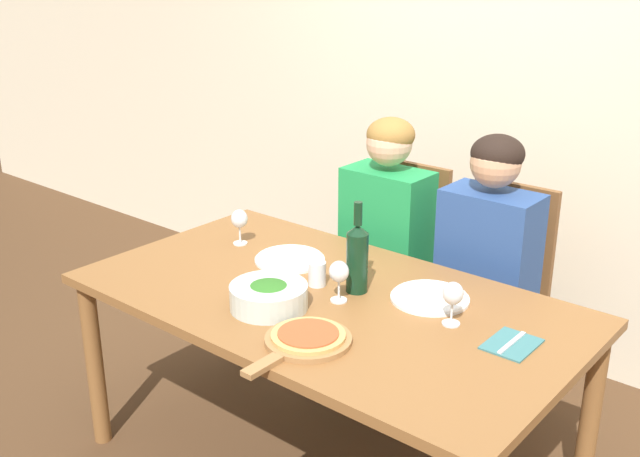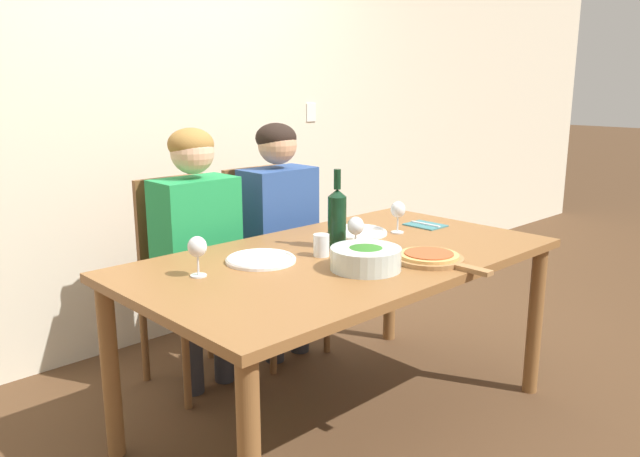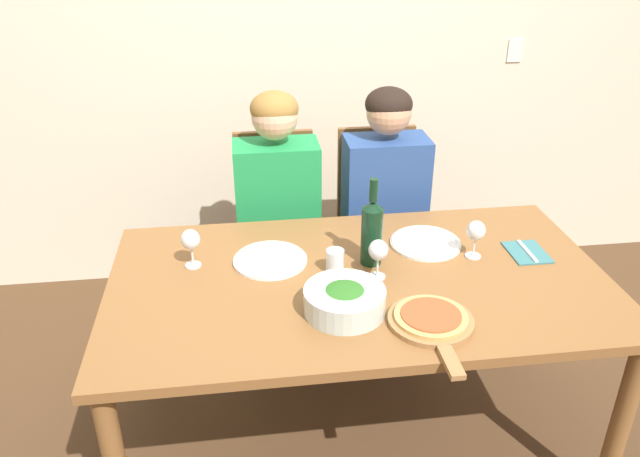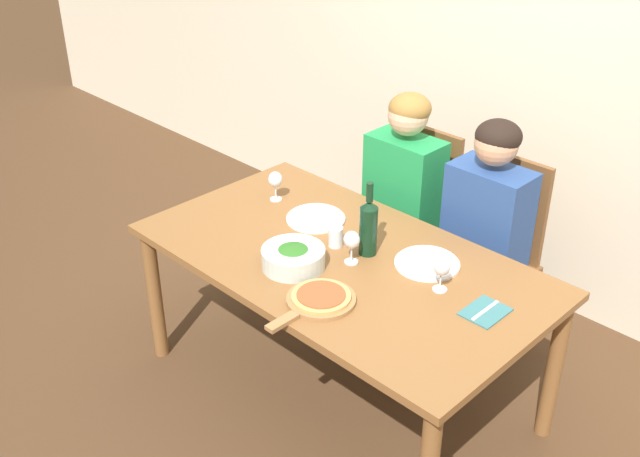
{
  "view_description": "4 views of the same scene",
  "coord_description": "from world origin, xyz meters",
  "px_view_note": "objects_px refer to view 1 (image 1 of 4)",
  "views": [
    {
      "loc": [
        1.53,
        -1.88,
        1.9
      ],
      "look_at": [
        -0.14,
        0.14,
        0.93
      ],
      "focal_mm": 42.0,
      "sensor_mm": 36.0,
      "label": 1
    },
    {
      "loc": [
        -1.79,
        -1.72,
        1.44
      ],
      "look_at": [
        -0.07,
        0.07,
        0.86
      ],
      "focal_mm": 35.0,
      "sensor_mm": 36.0,
      "label": 2
    },
    {
      "loc": [
        -0.39,
        -1.88,
        1.94
      ],
      "look_at": [
        -0.14,
        0.03,
        0.95
      ],
      "focal_mm": 35.0,
      "sensor_mm": 36.0,
      "label": 3
    },
    {
      "loc": [
        1.87,
        -2.02,
        2.45
      ],
      "look_at": [
        -0.13,
        0.0,
        0.84
      ],
      "focal_mm": 42.0,
      "sensor_mm": 36.0,
      "label": 4
    }
  ],
  "objects_px": {
    "fork_on_napkin": "(512,344)",
    "chair_right": "(495,294)",
    "person_man": "(486,255)",
    "water_tumbler": "(317,274)",
    "wine_glass_right": "(453,296)",
    "dinner_plate_left": "(290,259)",
    "pizza_on_board": "(306,339)",
    "person_woman": "(384,227)",
    "broccoli_bowl": "(269,296)",
    "wine_bottle": "(357,256)",
    "dinner_plate_right": "(430,297)",
    "wine_glass_centre": "(339,274)",
    "chair_left": "(397,265)",
    "wine_glass_left": "(239,220)"
  },
  "relations": [
    {
      "from": "person_man",
      "to": "water_tumbler",
      "type": "height_order",
      "value": "person_man"
    },
    {
      "from": "person_man",
      "to": "wine_glass_right",
      "type": "distance_m",
      "value": 0.66
    },
    {
      "from": "chair_right",
      "to": "broccoli_bowl",
      "type": "xyz_separation_m",
      "value": [
        -0.35,
        -1.03,
        0.26
      ]
    },
    {
      "from": "chair_left",
      "to": "dinner_plate_left",
      "type": "relative_size",
      "value": 3.59
    },
    {
      "from": "wine_bottle",
      "to": "broccoli_bowl",
      "type": "distance_m",
      "value": 0.35
    },
    {
      "from": "chair_left",
      "to": "wine_glass_left",
      "type": "bearing_deg",
      "value": -118.03
    },
    {
      "from": "chair_left",
      "to": "fork_on_napkin",
      "type": "xyz_separation_m",
      "value": [
        0.92,
        -0.74,
        0.22
      ]
    },
    {
      "from": "pizza_on_board",
      "to": "chair_right",
      "type": "bearing_deg",
      "value": 85.71
    },
    {
      "from": "wine_glass_centre",
      "to": "water_tumbler",
      "type": "bearing_deg",
      "value": 159.27
    },
    {
      "from": "person_woman",
      "to": "person_man",
      "type": "bearing_deg",
      "value": 0.0
    },
    {
      "from": "broccoli_bowl",
      "to": "dinner_plate_right",
      "type": "relative_size",
      "value": 0.97
    },
    {
      "from": "fork_on_napkin",
      "to": "dinner_plate_left",
      "type": "bearing_deg",
      "value": 176.29
    },
    {
      "from": "chair_right",
      "to": "person_man",
      "type": "relative_size",
      "value": 0.8
    },
    {
      "from": "chair_right",
      "to": "wine_bottle",
      "type": "relative_size",
      "value": 2.95
    },
    {
      "from": "wine_bottle",
      "to": "dinner_plate_left",
      "type": "relative_size",
      "value": 1.22
    },
    {
      "from": "person_man",
      "to": "wine_glass_right",
      "type": "relative_size",
      "value": 8.25
    },
    {
      "from": "chair_left",
      "to": "person_woman",
      "type": "distance_m",
      "value": 0.25
    },
    {
      "from": "chair_right",
      "to": "dinner_plate_right",
      "type": "relative_size",
      "value": 3.59
    },
    {
      "from": "person_man",
      "to": "broccoli_bowl",
      "type": "height_order",
      "value": "person_man"
    },
    {
      "from": "chair_left",
      "to": "wine_bottle",
      "type": "bearing_deg",
      "value": -67.19
    },
    {
      "from": "broccoli_bowl",
      "to": "wine_glass_right",
      "type": "bearing_deg",
      "value": 28.12
    },
    {
      "from": "fork_on_napkin",
      "to": "chair_right",
      "type": "bearing_deg",
      "value": 119.47
    },
    {
      "from": "broccoli_bowl",
      "to": "dinner_plate_right",
      "type": "distance_m",
      "value": 0.57
    },
    {
      "from": "dinner_plate_left",
      "to": "pizza_on_board",
      "type": "bearing_deg",
      "value": -43.76
    },
    {
      "from": "dinner_plate_right",
      "to": "wine_glass_left",
      "type": "distance_m",
      "value": 0.91
    },
    {
      "from": "wine_bottle",
      "to": "wine_glass_right",
      "type": "relative_size",
      "value": 2.24
    },
    {
      "from": "person_man",
      "to": "pizza_on_board",
      "type": "xyz_separation_m",
      "value": [
        -0.09,
        -1.02,
        0.01
      ]
    },
    {
      "from": "broccoli_bowl",
      "to": "wine_glass_left",
      "type": "bearing_deg",
      "value": 144.5
    },
    {
      "from": "dinner_plate_left",
      "to": "dinner_plate_right",
      "type": "relative_size",
      "value": 1.0
    },
    {
      "from": "dinner_plate_right",
      "to": "wine_glass_centre",
      "type": "distance_m",
      "value": 0.34
    },
    {
      "from": "wine_bottle",
      "to": "wine_glass_right",
      "type": "bearing_deg",
      "value": -1.41
    },
    {
      "from": "chair_left",
      "to": "broccoli_bowl",
      "type": "height_order",
      "value": "chair_left"
    },
    {
      "from": "dinner_plate_left",
      "to": "pizza_on_board",
      "type": "xyz_separation_m",
      "value": [
        0.49,
        -0.47,
        0.01
      ]
    },
    {
      "from": "broccoli_bowl",
      "to": "wine_glass_right",
      "type": "height_order",
      "value": "wine_glass_right"
    },
    {
      "from": "person_man",
      "to": "wine_bottle",
      "type": "distance_m",
      "value": 0.65
    },
    {
      "from": "chair_left",
      "to": "fork_on_napkin",
      "type": "distance_m",
      "value": 1.2
    },
    {
      "from": "wine_glass_left",
      "to": "water_tumbler",
      "type": "height_order",
      "value": "wine_glass_left"
    },
    {
      "from": "chair_right",
      "to": "wine_bottle",
      "type": "xyz_separation_m",
      "value": [
        -0.2,
        -0.73,
        0.35
      ]
    },
    {
      "from": "pizza_on_board",
      "to": "wine_glass_right",
      "type": "relative_size",
      "value": 2.76
    },
    {
      "from": "chair_left",
      "to": "wine_glass_right",
      "type": "bearing_deg",
      "value": -46.35
    },
    {
      "from": "wine_bottle",
      "to": "person_woman",
      "type": "bearing_deg",
      "value": 116.62
    },
    {
      "from": "dinner_plate_left",
      "to": "dinner_plate_right",
      "type": "xyz_separation_m",
      "value": [
        0.62,
        0.05,
        0.0
      ]
    },
    {
      "from": "person_woman",
      "to": "broccoli_bowl",
      "type": "distance_m",
      "value": 0.92
    },
    {
      "from": "dinner_plate_right",
      "to": "wine_glass_left",
      "type": "relative_size",
      "value": 1.84
    },
    {
      "from": "wine_bottle",
      "to": "pizza_on_board",
      "type": "xyz_separation_m",
      "value": [
        0.11,
        -0.41,
        -0.12
      ]
    },
    {
      "from": "fork_on_napkin",
      "to": "chair_left",
      "type": "bearing_deg",
      "value": 141.32
    },
    {
      "from": "wine_glass_centre",
      "to": "fork_on_napkin",
      "type": "distance_m",
      "value": 0.63
    },
    {
      "from": "water_tumbler",
      "to": "wine_glass_left",
      "type": "bearing_deg",
      "value": 167.68
    },
    {
      "from": "chair_right",
      "to": "fork_on_napkin",
      "type": "bearing_deg",
      "value": -60.53
    },
    {
      "from": "broccoli_bowl",
      "to": "wine_glass_centre",
      "type": "relative_size",
      "value": 1.79
    }
  ]
}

